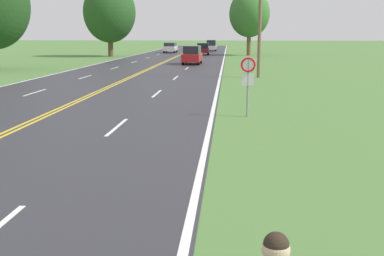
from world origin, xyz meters
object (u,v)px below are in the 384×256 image
object	(u,v)px
traffic_sign	(248,72)
car_silver_van_horizon	(211,45)
car_red_van_mid_far	(192,55)
car_white_suv_distant	(170,47)
car_maroon_sedan_receding	(203,49)
tree_left_verge	(109,12)
tree_behind_sign	(249,14)

from	to	relation	value
traffic_sign	car_silver_van_horizon	world-z (taller)	traffic_sign
traffic_sign	car_red_van_mid_far	world-z (taller)	traffic_sign
car_white_suv_distant	car_maroon_sedan_receding	bearing A→B (deg)	-140.38
traffic_sign	tree_left_verge	distance (m)	48.68
car_white_suv_distant	car_silver_van_horizon	xyz separation A→B (m)	(6.17, 8.47, 0.11)
tree_behind_sign	car_silver_van_horizon	world-z (taller)	tree_behind_sign
traffic_sign	car_white_suv_distant	world-z (taller)	traffic_sign
tree_left_verge	tree_behind_sign	size ratio (longest dim) A/B	1.09
tree_left_verge	car_maroon_sedan_receding	distance (m)	14.14
traffic_sign	tree_behind_sign	world-z (taller)	tree_behind_sign
tree_behind_sign	car_silver_van_horizon	distance (m)	18.03
car_maroon_sedan_receding	car_white_suv_distant	bearing A→B (deg)	-142.08
car_red_van_mid_far	car_white_suv_distant	bearing A→B (deg)	-167.21
traffic_sign	car_maroon_sedan_receding	xyz separation A→B (m)	(-4.44, 51.37, -0.84)
tree_left_verge	car_white_suv_distant	xyz separation A→B (m)	(6.44, 12.62, -4.86)
car_maroon_sedan_receding	car_silver_van_horizon	world-z (taller)	car_silver_van_horizon
traffic_sign	car_maroon_sedan_receding	world-z (taller)	traffic_sign
tree_left_verge	car_maroon_sedan_receding	xyz separation A→B (m)	(11.97, 5.72, -4.88)
car_maroon_sedan_receding	car_silver_van_horizon	distance (m)	15.38
tree_left_verge	car_maroon_sedan_receding	world-z (taller)	tree_left_verge
tree_behind_sign	car_white_suv_distant	bearing A→B (deg)	146.44
car_red_van_mid_far	car_silver_van_horizon	xyz separation A→B (m)	(0.60, 36.15, 0.02)
car_maroon_sedan_receding	car_silver_van_horizon	bearing A→B (deg)	176.83
car_red_van_mid_far	car_silver_van_horizon	bearing A→B (deg)	-179.53
tree_left_verge	car_maroon_sedan_receding	bearing A→B (deg)	25.53
car_white_suv_distant	car_silver_van_horizon	bearing A→B (deg)	-35.15
car_maroon_sedan_receding	car_red_van_mid_far	bearing A→B (deg)	-0.67
tree_left_verge	car_red_van_mid_far	distance (m)	19.85
tree_left_verge	car_red_van_mid_far	world-z (taller)	tree_left_verge
traffic_sign	tree_left_verge	bearing A→B (deg)	109.77
car_red_van_mid_far	tree_left_verge	bearing A→B (deg)	-140.01
car_red_van_mid_far	car_maroon_sedan_receding	distance (m)	20.78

